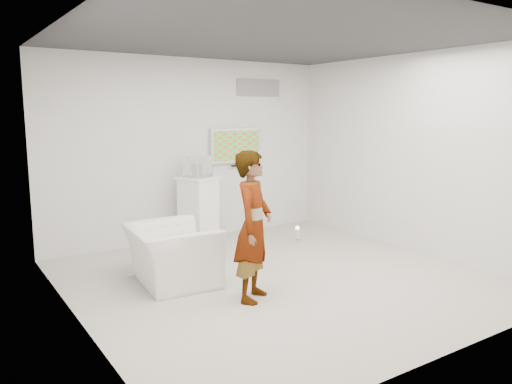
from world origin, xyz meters
TOP-DOWN VIEW (x-y plane):
  - room at (0.00, 0.00)m, footprint 5.01×5.01m
  - tv at (0.85, 2.45)m, footprint 1.00×0.08m
  - logo_decal at (1.35, 2.49)m, footprint 0.90×0.02m
  - person at (-0.66, -0.43)m, footprint 0.74×0.71m
  - armchair at (-1.22, 0.58)m, footprint 1.08×1.21m
  - pedestal at (-0.07, 2.10)m, footprint 0.69×0.69m
  - floor_uplight at (1.32, 1.28)m, footprint 0.21×0.21m
  - vitrine at (-0.07, 2.10)m, footprint 0.44×0.44m
  - console at (-0.07, 2.10)m, footprint 0.07×0.15m
  - wii_remote at (-0.57, -0.15)m, footprint 0.11×0.16m

SIDE VIEW (x-z plane):
  - floor_uplight at x=1.32m, z-range 0.00..0.26m
  - armchair at x=-1.22m, z-range 0.00..0.73m
  - pedestal at x=-0.07m, z-range 0.00..1.10m
  - person at x=-0.66m, z-range 0.00..1.71m
  - console at x=-0.07m, z-range 1.10..1.30m
  - vitrine at x=-0.07m, z-range 1.10..1.44m
  - room at x=0.00m, z-range 0.00..3.00m
  - wii_remote at x=-0.57m, z-range 1.52..1.56m
  - tv at x=0.85m, z-range 1.25..1.85m
  - logo_decal at x=1.35m, z-range 2.40..2.70m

